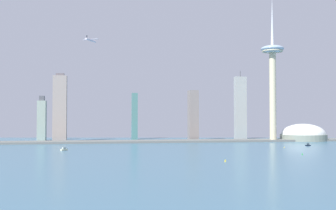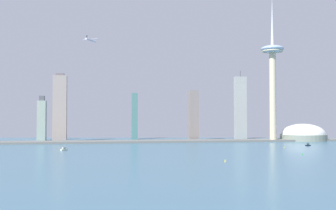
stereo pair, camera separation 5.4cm
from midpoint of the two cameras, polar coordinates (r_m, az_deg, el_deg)
ground_plane at (r=372.62m, az=2.80°, el=-9.47°), size 6000.00×6000.00×0.00m
waterfront_pier at (r=815.07m, az=-3.75°, el=-5.13°), size 1004.29×57.03×3.72m
observation_tower at (r=881.51m, az=14.49°, el=5.03°), size 47.78×47.78×305.77m
stadium_dome at (r=920.81m, az=18.49°, el=-4.04°), size 97.52×97.52×45.87m
skyscraper_0 at (r=923.82m, az=-4.75°, el=-1.58°), size 13.13×22.04×105.01m
skyscraper_2 at (r=914.32m, az=-17.34°, el=-1.98°), size 17.88×19.55×96.37m
skyscraper_3 at (r=864.93m, az=-14.97°, el=-0.43°), size 27.67×17.19×141.19m
skyscraper_4 at (r=944.59m, az=10.14°, el=-0.40°), size 26.62×13.34×156.86m
skyscraper_6 at (r=878.73m, az=3.55°, el=-1.47°), size 19.77×24.88×108.34m
boat_0 at (r=634.86m, az=-14.43°, el=-6.05°), size 10.38×12.02×5.06m
boat_1 at (r=754.45m, az=19.08°, el=-5.33°), size 10.33×4.71×4.45m
channel_buoy_0 at (r=574.51m, az=18.35°, el=-6.51°), size 1.49×1.49×2.99m
channel_buoy_1 at (r=467.94m, az=8.05°, el=-7.71°), size 1.84×1.84×2.63m
channel_buoy_2 at (r=695.43m, az=16.02°, el=-5.70°), size 1.27×1.27×2.48m
airplane at (r=779.47m, az=-10.78°, el=8.95°), size 29.38×31.27×8.53m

